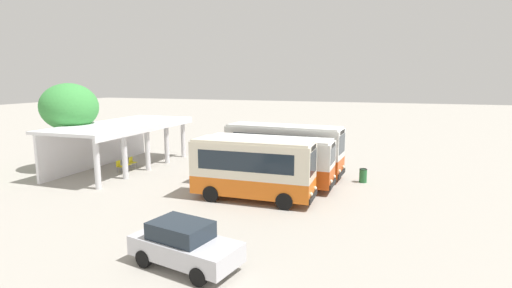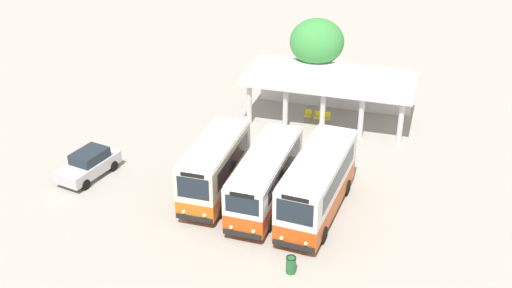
{
  "view_description": "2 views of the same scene",
  "coord_description": "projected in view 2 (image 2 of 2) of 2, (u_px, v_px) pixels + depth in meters",
  "views": [
    {
      "loc": [
        -23.2,
        -4.28,
        6.63
      ],
      "look_at": [
        1.24,
        4.08,
        2.26
      ],
      "focal_mm": 27.19,
      "sensor_mm": 36.0,
      "label": 1
    },
    {
      "loc": [
        7.42,
        -26.51,
        19.62
      ],
      "look_at": [
        -2.1,
        5.05,
        2.28
      ],
      "focal_mm": 44.69,
      "sensor_mm": 36.0,
      "label": 2
    }
  ],
  "objects": [
    {
      "name": "terminal_canopy",
      "position": [
        331.0,
        84.0,
        44.68
      ],
      "size": [
        11.69,
        5.25,
        3.4
      ],
      "color": "silver",
      "rests_on": "ground"
    },
    {
      "name": "city_bus_nearest_orange",
      "position": [
        215.0,
        166.0,
        35.75
      ],
      "size": [
        2.3,
        6.76,
        3.38
      ],
      "color": "black",
      "rests_on": "ground"
    },
    {
      "name": "waiting_chair_middle_seat",
      "position": [
        327.0,
        117.0,
        44.65
      ],
      "size": [
        0.46,
        0.46,
        0.86
      ],
      "color": "slate",
      "rests_on": "ground"
    },
    {
      "name": "litter_bin_apron",
      "position": [
        291.0,
        265.0,
        30.25
      ],
      "size": [
        0.49,
        0.49,
        0.9
      ],
      "color": "#266633",
      "rests_on": "ground"
    },
    {
      "name": "waiting_chair_second_from_end",
      "position": [
        317.0,
        116.0,
        44.81
      ],
      "size": [
        0.46,
        0.46,
        0.86
      ],
      "color": "slate",
      "rests_on": "ground"
    },
    {
      "name": "waiting_chair_end_by_column",
      "position": [
        308.0,
        114.0,
        45.04
      ],
      "size": [
        0.46,
        0.46,
        0.86
      ],
      "color": "slate",
      "rests_on": "ground"
    },
    {
      "name": "city_bus_middle_cream",
      "position": [
        317.0,
        183.0,
        34.07
      ],
      "size": [
        2.9,
        8.2,
        3.5
      ],
      "color": "black",
      "rests_on": "ground"
    },
    {
      "name": "ground_plane",
      "position": [
        267.0,
        230.0,
        33.49
      ],
      "size": [
        180.0,
        180.0,
        0.0
      ],
      "primitive_type": "plane",
      "color": "#A39E93"
    },
    {
      "name": "city_bus_second_in_row",
      "position": [
        265.0,
        176.0,
        35.07
      ],
      "size": [
        2.39,
        8.06,
        3.08
      ],
      "color": "black",
      "rests_on": "ground"
    },
    {
      "name": "roadside_tree_behind_canopy",
      "position": [
        317.0,
        42.0,
        46.42
      ],
      "size": [
        3.98,
        3.98,
        6.32
      ],
      "color": "brown",
      "rests_on": "ground"
    },
    {
      "name": "parked_car_flank",
      "position": [
        89.0,
        164.0,
        38.09
      ],
      "size": [
        2.55,
        4.29,
        1.62
      ],
      "color": "black",
      "rests_on": "ground"
    }
  ]
}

